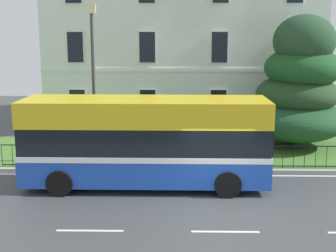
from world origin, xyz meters
The scene contains 7 objects.
ground_plane centered at (0.00, 1.16, -0.01)m, with size 60.00×56.00×0.18m.
georgian_townhouse centered at (-1.09, 15.81, 6.28)m, with size 16.10×10.09×12.25m.
iron_verge_railing centered at (-1.09, 4.40, 0.62)m, with size 15.73×0.04×0.97m.
evergreen_tree centered at (4.59, 8.28, 2.94)m, with size 5.10×5.10×6.54m.
single_decker_bus centered at (-2.60, 2.32, 1.76)m, with size 9.16×2.75×3.36m.
street_lamp_post centered at (-5.02, 5.14, 4.01)m, with size 0.36×0.24×6.80m.
litter_bin centered at (-1.14, 5.20, 0.70)m, with size 0.57×0.57×1.15m.
Camera 1 is at (-1.45, -14.33, 5.70)m, focal length 48.66 mm.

